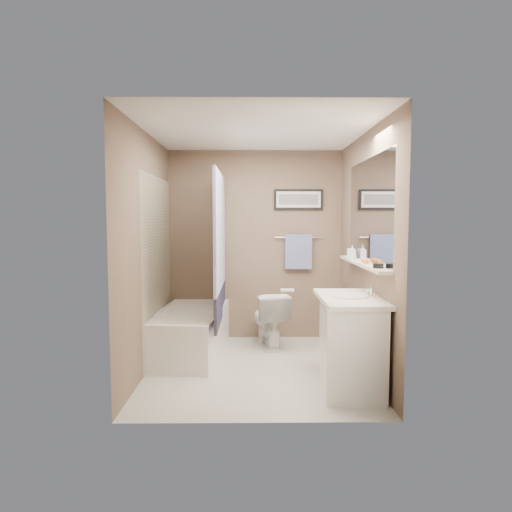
{
  "coord_description": "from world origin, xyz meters",
  "views": [
    {
      "loc": [
        -0.05,
        -4.57,
        1.54
      ],
      "look_at": [
        0.0,
        0.15,
        1.15
      ],
      "focal_mm": 32.0,
      "sensor_mm": 36.0,
      "label": 1
    }
  ],
  "objects_px": {
    "bathtub": "(190,332)",
    "hair_brush_front": "(365,261)",
    "vanity": "(351,345)",
    "soap_bottle": "(352,252)",
    "toilet": "(269,319)",
    "candle_bowl_near": "(378,266)",
    "glass_jar": "(351,253)"
  },
  "relations": [
    {
      "from": "toilet",
      "to": "glass_jar",
      "type": "height_order",
      "value": "glass_jar"
    },
    {
      "from": "vanity",
      "to": "candle_bowl_near",
      "type": "distance_m",
      "value": 0.78
    },
    {
      "from": "vanity",
      "to": "glass_jar",
      "type": "distance_m",
      "value": 1.19
    },
    {
      "from": "soap_bottle",
      "to": "candle_bowl_near",
      "type": "bearing_deg",
      "value": -90.0
    },
    {
      "from": "vanity",
      "to": "hair_brush_front",
      "type": "bearing_deg",
      "value": 61.33
    },
    {
      "from": "bathtub",
      "to": "candle_bowl_near",
      "type": "height_order",
      "value": "candle_bowl_near"
    },
    {
      "from": "toilet",
      "to": "candle_bowl_near",
      "type": "relative_size",
      "value": 7.43
    },
    {
      "from": "bathtub",
      "to": "candle_bowl_near",
      "type": "xyz_separation_m",
      "value": [
        1.79,
        -1.24,
        0.89
      ]
    },
    {
      "from": "soap_bottle",
      "to": "hair_brush_front",
      "type": "bearing_deg",
      "value": -90.0
    },
    {
      "from": "bathtub",
      "to": "glass_jar",
      "type": "relative_size",
      "value": 15.0
    },
    {
      "from": "bathtub",
      "to": "hair_brush_front",
      "type": "distance_m",
      "value": 2.14
    },
    {
      "from": "glass_jar",
      "to": "bathtub",
      "type": "bearing_deg",
      "value": 174.93
    },
    {
      "from": "toilet",
      "to": "hair_brush_front",
      "type": "xyz_separation_m",
      "value": [
        0.87,
        -1.08,
        0.8
      ]
    },
    {
      "from": "toilet",
      "to": "candle_bowl_near",
      "type": "xyz_separation_m",
      "value": [
        0.87,
        -1.54,
        0.8
      ]
    },
    {
      "from": "bathtub",
      "to": "hair_brush_front",
      "type": "bearing_deg",
      "value": -18.51
    },
    {
      "from": "toilet",
      "to": "soap_bottle",
      "type": "xyz_separation_m",
      "value": [
        0.87,
        -0.54,
        0.85
      ]
    },
    {
      "from": "hair_brush_front",
      "to": "glass_jar",
      "type": "relative_size",
      "value": 2.2
    },
    {
      "from": "toilet",
      "to": "hair_brush_front",
      "type": "distance_m",
      "value": 1.61
    },
    {
      "from": "candle_bowl_near",
      "to": "hair_brush_front",
      "type": "distance_m",
      "value": 0.46
    },
    {
      "from": "bathtub",
      "to": "glass_jar",
      "type": "height_order",
      "value": "glass_jar"
    },
    {
      "from": "bathtub",
      "to": "hair_brush_front",
      "type": "xyz_separation_m",
      "value": [
        1.79,
        -0.78,
        0.89
      ]
    },
    {
      "from": "vanity",
      "to": "bathtub",
      "type": "bearing_deg",
      "value": 151.27
    },
    {
      "from": "hair_brush_front",
      "to": "glass_jar",
      "type": "xyz_separation_m",
      "value": [
        0.0,
        0.62,
        0.03
      ]
    },
    {
      "from": "toilet",
      "to": "glass_jar",
      "type": "distance_m",
      "value": 1.29
    },
    {
      "from": "toilet",
      "to": "hair_brush_front",
      "type": "bearing_deg",
      "value": 116.61
    },
    {
      "from": "soap_bottle",
      "to": "vanity",
      "type": "bearing_deg",
      "value": -102.67
    },
    {
      "from": "candle_bowl_near",
      "to": "glass_jar",
      "type": "distance_m",
      "value": 1.08
    },
    {
      "from": "toilet",
      "to": "soap_bottle",
      "type": "bearing_deg",
      "value": 135.98
    },
    {
      "from": "vanity",
      "to": "hair_brush_front",
      "type": "distance_m",
      "value": 0.81
    },
    {
      "from": "vanity",
      "to": "candle_bowl_near",
      "type": "bearing_deg",
      "value": -39.34
    },
    {
      "from": "vanity",
      "to": "toilet",
      "type": "bearing_deg",
      "value": 121.56
    },
    {
      "from": "candle_bowl_near",
      "to": "soap_bottle",
      "type": "distance_m",
      "value": 1.0
    }
  ]
}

